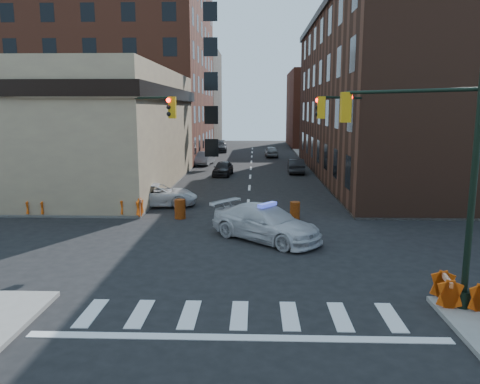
# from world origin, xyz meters

# --- Properties ---
(ground) EXTENTS (140.00, 140.00, 0.00)m
(ground) POSITION_xyz_m (0.00, 0.00, 0.00)
(ground) COLOR black
(ground) RESTS_ON ground
(sidewalk_nw) EXTENTS (34.00, 54.50, 0.15)m
(sidewalk_nw) POSITION_xyz_m (-23.00, 32.75, 0.07)
(sidewalk_nw) COLOR gray
(sidewalk_nw) RESTS_ON ground
(sidewalk_ne) EXTENTS (34.00, 54.50, 0.15)m
(sidewalk_ne) POSITION_xyz_m (23.00, 32.75, 0.07)
(sidewalk_ne) COLOR gray
(sidewalk_ne) RESTS_ON ground
(bank_building) EXTENTS (22.00, 22.00, 9.00)m
(bank_building) POSITION_xyz_m (-17.00, 16.50, 4.50)
(bank_building) COLOR tan
(bank_building) RESTS_ON ground
(apartment_block) EXTENTS (25.00, 25.00, 24.00)m
(apartment_block) POSITION_xyz_m (-18.50, 40.00, 12.00)
(apartment_block) COLOR brown
(apartment_block) RESTS_ON ground
(commercial_row_ne) EXTENTS (14.00, 34.00, 14.00)m
(commercial_row_ne) POSITION_xyz_m (13.00, 22.50, 7.00)
(commercial_row_ne) COLOR #47281C
(commercial_row_ne) RESTS_ON ground
(filler_nw) EXTENTS (20.00, 18.00, 16.00)m
(filler_nw) POSITION_xyz_m (-16.00, 62.00, 8.00)
(filler_nw) COLOR brown
(filler_nw) RESTS_ON ground
(filler_ne) EXTENTS (16.00, 16.00, 12.00)m
(filler_ne) POSITION_xyz_m (14.00, 58.00, 6.00)
(filler_ne) COLOR brown
(filler_ne) RESTS_ON ground
(signal_pole_se) EXTENTS (5.40, 5.27, 8.00)m
(signal_pole_se) POSITION_xyz_m (6.04, -5.52, 4.61)
(signal_pole_se) COLOR black
(signal_pole_se) RESTS_ON sidewalk_se
(signal_pole_nw) EXTENTS (3.58, 3.67, 8.00)m
(signal_pole_nw) POSITION_xyz_m (-5.85, 5.34, 4.34)
(signal_pole_nw) COLOR black
(signal_pole_nw) RESTS_ON sidewalk_nw
(signal_pole_ne) EXTENTS (3.67, 3.58, 8.00)m
(signal_pole_ne) POSITION_xyz_m (5.84, 5.35, 4.34)
(signal_pole_ne) COLOR black
(signal_pole_ne) RESTS_ON sidewalk_ne
(tree_ne_near) EXTENTS (3.00, 3.00, 4.85)m
(tree_ne_near) POSITION_xyz_m (7.50, 26.00, 3.49)
(tree_ne_near) COLOR black
(tree_ne_near) RESTS_ON sidewalk_ne
(tree_ne_far) EXTENTS (3.00, 3.00, 4.85)m
(tree_ne_far) POSITION_xyz_m (7.50, 34.00, 3.49)
(tree_ne_far) COLOR black
(tree_ne_far) RESTS_ON sidewalk_ne
(police_car) EXTENTS (5.78, 5.36, 1.63)m
(police_car) POSITION_xyz_m (0.96, 1.42, 0.82)
(police_car) COLOR silver
(police_car) RESTS_ON ground
(pickup) EXTENTS (5.40, 2.91, 1.44)m
(pickup) POSITION_xyz_m (-5.80, 8.97, 0.72)
(pickup) COLOR silver
(pickup) RESTS_ON ground
(parked_car_wnear) EXTENTS (1.93, 4.05, 1.34)m
(parked_car_wnear) POSITION_xyz_m (-2.52, 22.73, 0.67)
(parked_car_wnear) COLOR black
(parked_car_wnear) RESTS_ON ground
(parked_car_wfar) EXTENTS (1.97, 4.45, 1.42)m
(parked_car_wfar) POSITION_xyz_m (-5.12, 31.07, 0.71)
(parked_car_wfar) COLOR gray
(parked_car_wfar) RESTS_ON ground
(parked_car_wdeep) EXTENTS (2.62, 5.54, 1.56)m
(parked_car_wdeep) POSITION_xyz_m (-4.73, 46.61, 0.78)
(parked_car_wdeep) COLOR black
(parked_car_wdeep) RESTS_ON ground
(parked_car_enear) EXTENTS (1.51, 4.17, 1.37)m
(parked_car_enear) POSITION_xyz_m (4.34, 24.58, 0.68)
(parked_car_enear) COLOR black
(parked_car_enear) RESTS_ON ground
(parked_car_efar) EXTENTS (1.77, 4.13, 1.39)m
(parked_car_efar) POSITION_xyz_m (2.50, 39.56, 0.70)
(parked_car_efar) COLOR gray
(parked_car_efar) RESTS_ON ground
(pedestrian_a) EXTENTS (0.71, 0.57, 1.68)m
(pedestrian_a) POSITION_xyz_m (-9.30, 6.00, 0.99)
(pedestrian_a) COLOR black
(pedestrian_a) RESTS_ON sidewalk_nw
(pedestrian_b) EXTENTS (1.04, 0.93, 1.75)m
(pedestrian_b) POSITION_xyz_m (-11.18, 6.00, 1.02)
(pedestrian_b) COLOR black
(pedestrian_b) RESTS_ON sidewalk_nw
(pedestrian_c) EXTENTS (0.97, 0.57, 1.56)m
(pedestrian_c) POSITION_xyz_m (-12.51, 8.81, 0.93)
(pedestrian_c) COLOR #1D232B
(pedestrian_c) RESTS_ON sidewalk_nw
(barrel_road) EXTENTS (0.68, 0.68, 0.99)m
(barrel_road) POSITION_xyz_m (2.68, 5.63, 0.50)
(barrel_road) COLOR red
(barrel_road) RESTS_ON ground
(barrel_bank) EXTENTS (0.65, 0.65, 1.09)m
(barrel_bank) POSITION_xyz_m (-3.76, 5.60, 0.55)
(barrel_bank) COLOR orange
(barrel_bank) RESTS_ON ground
(barricade_se_a) EXTENTS (0.71, 1.19, 0.84)m
(barricade_se_a) POSITION_xyz_m (6.40, -5.99, 0.57)
(barricade_se_a) COLOR #CF5909
(barricade_se_a) RESTS_ON sidewalk_se
(barricade_nw_a) EXTENTS (1.35, 0.85, 0.94)m
(barricade_nw_a) POSITION_xyz_m (-6.50, 5.70, 0.62)
(barricade_nw_a) COLOR red
(barricade_nw_a) RESTS_ON sidewalk_nw
(barricade_nw_b) EXTENTS (1.13, 0.56, 0.84)m
(barricade_nw_b) POSITION_xyz_m (-11.97, 5.70, 0.57)
(barricade_nw_b) COLOR red
(barricade_nw_b) RESTS_ON sidewalk_nw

